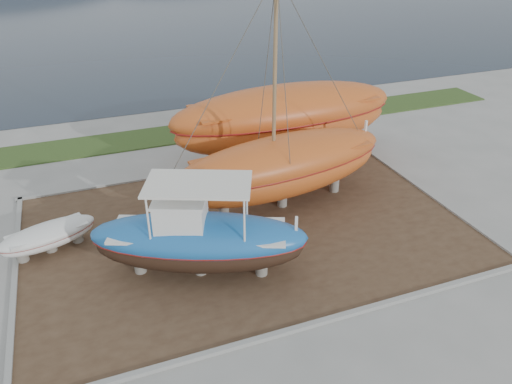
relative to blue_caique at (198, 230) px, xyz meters
name	(u,v)px	position (x,y,z in m)	size (l,w,h in m)	color
ground	(285,287)	(2.63, -1.81, -1.94)	(140.00, 140.00, 0.00)	gray
dirt_patch	(247,229)	(2.63, 2.19, -1.91)	(18.00, 12.00, 0.06)	#422D1E
curb_frame	(247,228)	(2.63, 2.19, -1.87)	(18.60, 12.60, 0.15)	gray
grass_strip	(183,133)	(2.63, 13.69, -1.90)	(44.00, 3.00, 0.08)	#284219
sea	(98,5)	(2.63, 68.19, -1.94)	(260.00, 100.00, 0.04)	#16212D
blue_caique	(198,230)	(0.00, 0.00, 0.00)	(7.81, 2.44, 3.76)	#1B60AC
white_dinghy	(49,239)	(-5.17, 3.49, -1.32)	(3.73, 1.40, 1.12)	white
orange_sailboat	(285,102)	(4.79, 3.45, 3.05)	(10.18, 3.00, 9.87)	#B54E1B
orange_bare_hull	(285,126)	(6.80, 7.85, 0.14)	(12.33, 3.70, 4.04)	#B54E1B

